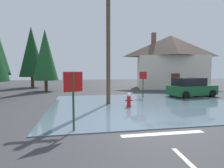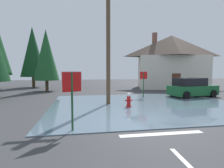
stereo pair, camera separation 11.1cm
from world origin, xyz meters
name	(u,v)px [view 2 (the right image)]	position (x,y,z in m)	size (l,w,h in m)	color
ground_plane	(143,124)	(0.00, 0.00, -0.05)	(80.00, 80.00, 0.10)	#38383A
flood_puddle	(147,104)	(1.72, 4.05, 0.02)	(12.76, 10.29, 0.04)	slate
lane_stop_bar	(162,134)	(0.20, -1.55, 0.00)	(3.22, 0.30, 0.01)	silver
stop_sign_near	(72,89)	(-3.07, -0.70, 1.66)	(0.74, 0.32, 2.31)	#1E4C28
fire_hydrant	(129,100)	(0.27, 3.46, 0.45)	(0.46, 0.40, 0.92)	red
utility_pole	(108,41)	(-0.85, 4.70, 4.33)	(1.60, 0.28, 8.32)	brown
stop_sign_far	(143,79)	(2.62, 7.34, 1.60)	(0.60, 0.34, 2.26)	#1E4C28
house	(171,61)	(9.13, 14.93, 3.60)	(10.02, 7.45, 7.47)	silver
parked_car	(192,88)	(7.03, 7.06, 0.80)	(4.47, 2.56, 1.69)	#195B2D
pine_tree_tall_left	(46,55)	(-6.49, 13.94, 4.07)	(2.77, 2.77, 6.92)	#4C3823
pine_tree_far_center	(33,52)	(-9.14, 19.08, 4.88)	(3.32, 3.32, 8.29)	#4C3823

